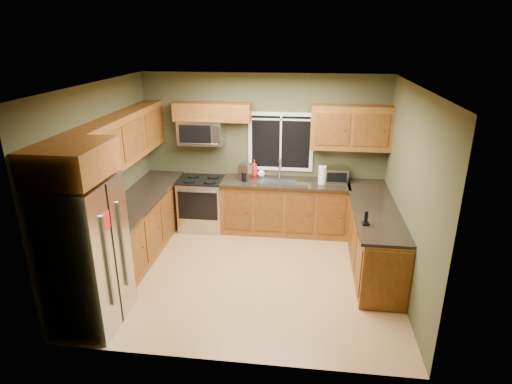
% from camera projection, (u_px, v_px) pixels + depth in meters
% --- Properties ---
extents(floor, '(4.20, 4.20, 0.00)m').
position_uv_depth(floor, '(250.00, 273.00, 6.27)').
color(floor, '#A57A48').
rests_on(floor, ground).
extents(ceiling, '(4.20, 4.20, 0.00)m').
position_uv_depth(ceiling, '(249.00, 85.00, 5.33)').
color(ceiling, white).
rests_on(ceiling, back_wall).
extents(back_wall, '(4.20, 0.00, 4.20)m').
position_uv_depth(back_wall, '(263.00, 152.00, 7.47)').
color(back_wall, '#434329').
rests_on(back_wall, ground).
extents(front_wall, '(4.20, 0.00, 4.20)m').
position_uv_depth(front_wall, '(223.00, 250.00, 4.13)').
color(front_wall, '#434329').
rests_on(front_wall, ground).
extents(left_wall, '(0.00, 3.60, 3.60)m').
position_uv_depth(left_wall, '(102.00, 181.00, 6.04)').
color(left_wall, '#434329').
rests_on(left_wall, ground).
extents(right_wall, '(0.00, 3.60, 3.60)m').
position_uv_depth(right_wall, '(409.00, 194.00, 5.55)').
color(right_wall, '#434329').
rests_on(right_wall, ground).
extents(window, '(1.12, 0.03, 1.02)m').
position_uv_depth(window, '(281.00, 142.00, 7.35)').
color(window, white).
rests_on(window, back_wall).
extents(base_cabinets_left, '(0.60, 2.65, 0.90)m').
position_uv_depth(base_cabinets_left, '(141.00, 226.00, 6.76)').
color(base_cabinets_left, brown).
rests_on(base_cabinets_left, ground).
extents(countertop_left, '(0.65, 2.65, 0.04)m').
position_uv_depth(countertop_left, '(140.00, 198.00, 6.60)').
color(countertop_left, black).
rests_on(countertop_left, base_cabinets_left).
extents(base_cabinets_back, '(2.17, 0.60, 0.90)m').
position_uv_depth(base_cabinets_back, '(285.00, 208.00, 7.46)').
color(base_cabinets_back, brown).
rests_on(base_cabinets_back, ground).
extents(countertop_back, '(2.17, 0.65, 0.04)m').
position_uv_depth(countertop_back, '(285.00, 183.00, 7.27)').
color(countertop_back, black).
rests_on(countertop_back, base_cabinets_back).
extents(base_cabinets_peninsula, '(0.60, 2.52, 0.90)m').
position_uv_depth(base_cabinets_peninsula, '(373.00, 236.00, 6.41)').
color(base_cabinets_peninsula, brown).
rests_on(base_cabinets_peninsula, ground).
extents(countertop_peninsula, '(0.65, 2.50, 0.04)m').
position_uv_depth(countertop_peninsula, '(374.00, 207.00, 6.25)').
color(countertop_peninsula, black).
rests_on(countertop_peninsula, base_cabinets_peninsula).
extents(upper_cabinets_left, '(0.33, 2.65, 0.72)m').
position_uv_depth(upper_cabinets_left, '(123.00, 138.00, 6.29)').
color(upper_cabinets_left, brown).
rests_on(upper_cabinets_left, left_wall).
extents(upper_cabinets_back_left, '(1.30, 0.33, 0.30)m').
position_uv_depth(upper_cabinets_back_left, '(212.00, 112.00, 7.16)').
color(upper_cabinets_back_left, brown).
rests_on(upper_cabinets_back_left, back_wall).
extents(upper_cabinets_back_right, '(1.30, 0.33, 0.72)m').
position_uv_depth(upper_cabinets_back_right, '(351.00, 128.00, 6.97)').
color(upper_cabinets_back_right, brown).
rests_on(upper_cabinets_back_right, back_wall).
extents(upper_cabinet_over_fridge, '(0.72, 0.90, 0.38)m').
position_uv_depth(upper_cabinet_over_fridge, '(70.00, 161.00, 4.55)').
color(upper_cabinet_over_fridge, brown).
rests_on(upper_cabinet_over_fridge, left_wall).
extents(refrigerator, '(0.74, 0.90, 1.80)m').
position_uv_depth(refrigerator, '(85.00, 255.00, 4.95)').
color(refrigerator, '#B7B7BC').
rests_on(refrigerator, ground).
extents(range, '(0.76, 0.69, 0.94)m').
position_uv_depth(range, '(202.00, 203.00, 7.59)').
color(range, '#B7B7BC').
rests_on(range, ground).
extents(microwave, '(0.76, 0.41, 0.42)m').
position_uv_depth(microwave, '(201.00, 132.00, 7.28)').
color(microwave, '#B7B7BC').
rests_on(microwave, back_wall).
extents(sink, '(0.60, 0.42, 0.36)m').
position_uv_depth(sink, '(279.00, 180.00, 7.29)').
color(sink, slate).
rests_on(sink, countertop_back).
extents(toaster_oven, '(0.40, 0.32, 0.24)m').
position_uv_depth(toaster_oven, '(336.00, 175.00, 7.23)').
color(toaster_oven, '#B7B7BC').
rests_on(toaster_oven, countertop_back).
extents(coffee_maker, '(0.21, 0.26, 0.29)m').
position_uv_depth(coffee_maker, '(245.00, 172.00, 7.30)').
color(coffee_maker, slate).
rests_on(coffee_maker, countertop_back).
extents(kettle, '(0.19, 0.19, 0.26)m').
position_uv_depth(kettle, '(247.00, 170.00, 7.47)').
color(kettle, '#B7B7BC').
rests_on(kettle, countertop_back).
extents(paper_towel_roll, '(0.15, 0.15, 0.34)m').
position_uv_depth(paper_towel_roll, '(322.00, 175.00, 7.11)').
color(paper_towel_roll, white).
rests_on(paper_towel_roll, countertop_back).
extents(soap_bottle_a, '(0.14, 0.14, 0.30)m').
position_uv_depth(soap_bottle_a, '(254.00, 168.00, 7.49)').
color(soap_bottle_a, red).
rests_on(soap_bottle_a, countertop_back).
extents(soap_bottle_c, '(0.16, 0.16, 0.16)m').
position_uv_depth(soap_bottle_c, '(261.00, 172.00, 7.48)').
color(soap_bottle_c, white).
rests_on(soap_bottle_c, countertop_back).
extents(cordless_phone, '(0.09, 0.09, 0.19)m').
position_uv_depth(cordless_phone, '(366.00, 221.00, 5.61)').
color(cordless_phone, black).
rests_on(cordless_phone, countertop_peninsula).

